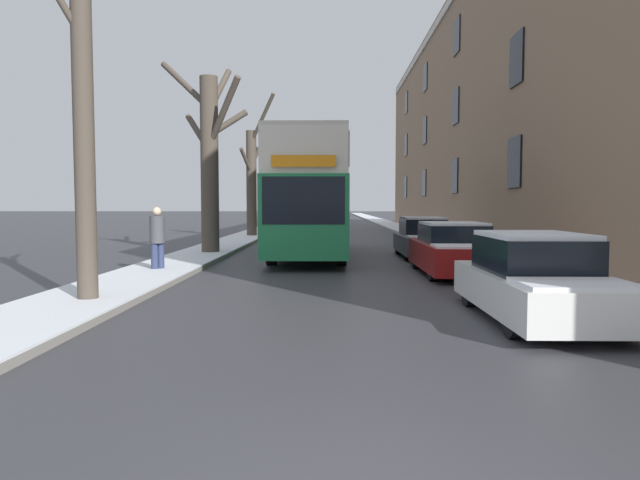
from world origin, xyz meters
name	(u,v)px	position (x,y,z in m)	size (l,w,h in m)	color
sidewalk_left	(282,223)	(-5.14, 53.00, 0.08)	(2.10, 130.00, 0.16)	gray
sidewalk_right	(386,223)	(5.14, 53.00, 0.08)	(2.10, 130.00, 0.16)	gray
terrace_facade_right	(543,111)	(10.69, 26.72, 6.74)	(9.10, 54.79, 13.48)	#8C7056
bare_tree_left_0	(83,112)	(-4.96, 7.20, 3.61)	(2.37, 2.20, 7.60)	#4C4238
bare_tree_left_1	(209,155)	(-4.89, 17.96, 3.78)	(3.73, 3.89, 7.59)	#4C4238
bare_tree_left_2	(252,178)	(-4.83, 29.28, 3.41)	(2.07, 2.70, 8.00)	#4C4238
double_decker_bus	(310,191)	(-1.12, 17.81, 2.41)	(2.59, 10.69, 4.25)	#1E7A47
parked_car_0	(535,280)	(3.02, 6.09, 0.66)	(1.75, 4.29, 1.45)	silver
parked_car_1	(454,250)	(3.02, 12.31, 0.67)	(1.85, 4.53, 1.43)	maroon
parked_car_2	(423,239)	(3.02, 17.50, 0.67)	(1.71, 4.11, 1.46)	#474C56
oncoming_van	(297,215)	(-2.61, 35.45, 1.24)	(2.00, 5.23, 2.28)	#9EA3AD
pedestrian_left_sidewalk	(157,237)	(-5.13, 12.19, 1.02)	(0.40, 0.40, 1.85)	navy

